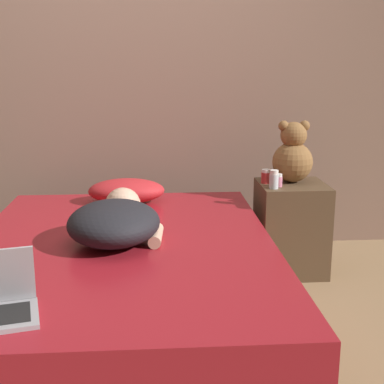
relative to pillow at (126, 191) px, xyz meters
name	(u,v)px	position (x,y,z in m)	size (l,w,h in m)	color
ground_plane	(125,329)	(0.01, -0.75, -0.52)	(12.00, 12.00, 0.00)	#937551
wall_back	(129,59)	(0.01, 0.53, 0.78)	(8.00, 0.06, 2.60)	#846656
bed	(124,287)	(0.01, -0.75, -0.30)	(1.46, 1.98, 0.45)	#4C331E
nightstand	(291,228)	(1.01, -0.05, -0.24)	(0.40, 0.40, 0.56)	brown
pillow	(126,191)	(0.00, 0.00, 0.00)	(0.46, 0.27, 0.15)	red
person_lying	(116,221)	(-0.02, -0.70, 0.02)	(0.47, 0.69, 0.20)	black
teddy_bear	(293,156)	(1.01, 0.00, 0.20)	(0.25, 0.25, 0.38)	brown
bottle_pink	(279,180)	(0.90, -0.12, 0.08)	(0.04, 0.04, 0.08)	pink
bottle_red	(266,176)	(0.84, -0.02, 0.08)	(0.06, 0.06, 0.09)	#B72D2D
bottle_clear	(274,180)	(0.86, -0.16, 0.09)	(0.05, 0.05, 0.11)	silver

